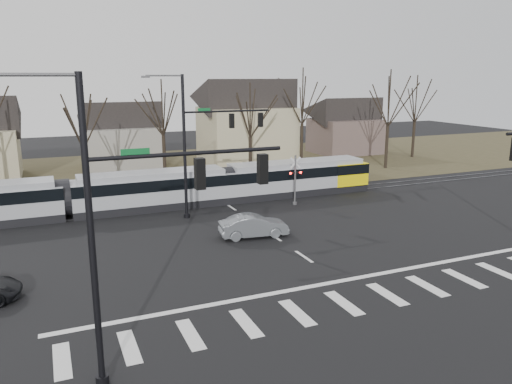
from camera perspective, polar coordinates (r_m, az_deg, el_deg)
name	(u,v)px	position (r m, az deg, el deg)	size (l,w,h in m)	color
ground	(322,269)	(27.24, 7.54, -8.69)	(140.00, 140.00, 0.00)	black
grass_verge	(175,169)	(56.15, -9.26, 2.61)	(140.00, 28.00, 0.01)	#38331E
crosswalk	(366,298)	(24.18, 12.45, -11.80)	(27.00, 2.60, 0.01)	silver
stop_line	(340,281)	(25.83, 9.59, -10.00)	(28.00, 0.35, 0.01)	silver
lane_dashes	(223,201)	(41.13, -3.83, -1.08)	(0.18, 30.00, 0.01)	silver
rail_pair	(223,202)	(40.94, -3.74, -1.11)	(90.00, 1.52, 0.06)	#59595E
tram	(151,189)	(39.28, -11.95, 0.36)	(38.50, 2.86, 2.92)	gray
sedan	(254,226)	(31.94, -0.29, -3.90)	(4.55, 2.10, 1.44)	slate
signal_pole_near_left	(142,215)	(16.49, -12.94, -2.57)	(9.28, 0.44, 10.20)	black
signal_pole_far	(206,139)	(36.07, -5.74, 6.09)	(9.28, 0.44, 10.20)	black
rail_crossing_signal	(295,182)	(39.77, 4.49, 1.20)	(1.08, 0.36, 4.00)	#59595B
tree_row	(208,128)	(50.26, -5.56, 7.26)	(59.20, 7.20, 10.00)	black
house_b	(121,132)	(58.55, -15.14, 6.68)	(8.64, 7.56, 7.65)	gray
house_c	(246,118)	(59.16, -1.11, 8.41)	(10.80, 8.64, 10.10)	tan
house_d	(345,123)	(68.00, 10.15, 7.76)	(8.64, 7.56, 7.65)	brown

